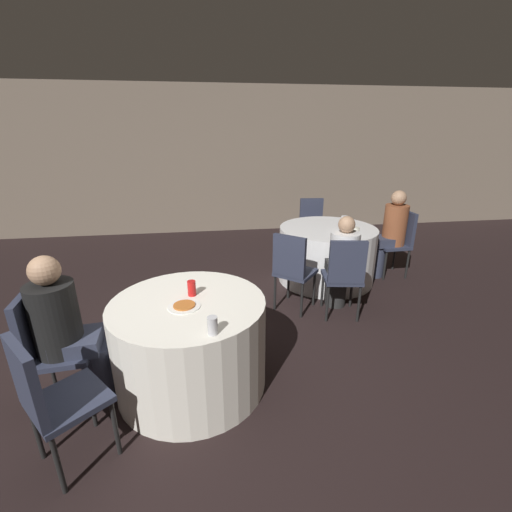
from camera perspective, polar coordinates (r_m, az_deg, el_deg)
ground_plane at (r=3.13m, az=-13.46°, el=-19.79°), size 16.00×16.00×0.00m
wall_back at (r=7.03m, az=-11.40°, el=15.10°), size 16.00×0.06×2.80m
table_near at (r=2.88m, az=-10.83°, el=-14.14°), size 1.20×1.20×0.75m
table_far at (r=4.82m, az=11.65°, el=0.33°), size 1.30×1.30×0.75m
chair_near_southwest at (r=2.43m, az=-31.29°, el=-19.11°), size 0.56×0.56×0.93m
chair_near_west at (r=2.94m, az=-31.62°, el=-12.04°), size 0.44×0.44×0.93m
chair_far_east at (r=5.24m, az=22.76°, el=2.85°), size 0.41×0.41×0.93m
chair_far_north at (r=5.76m, az=9.28°, el=5.66°), size 0.44×0.44×0.93m
chair_far_southwest at (r=3.83m, az=6.05°, el=-1.67°), size 0.56×0.56×0.93m
chair_far_south at (r=3.78m, az=14.52°, el=-2.56°), size 0.46×0.46×0.93m
person_white_shirt at (r=3.93m, az=14.01°, el=-1.40°), size 0.35×0.49×1.14m
person_floral_shirt at (r=5.14m, az=21.27°, el=3.37°), size 0.50×0.31×1.22m
person_black_shirt at (r=2.87m, az=-28.60°, el=-11.17°), size 0.50×0.34×1.20m
pizza_plate_near at (r=2.61m, az=-11.87°, el=-8.12°), size 0.24×0.24×0.02m
soda_can_red at (r=2.75m, az=-10.66°, el=-5.30°), size 0.07×0.07×0.12m
soda_can_silver at (r=2.24m, az=-7.24°, el=-11.42°), size 0.07×0.07×0.12m
bottle_far at (r=4.55m, az=14.48°, el=5.22°), size 0.09×0.09×0.20m
cup_far at (r=4.47m, az=16.28°, el=4.03°), size 0.09×0.09×0.09m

